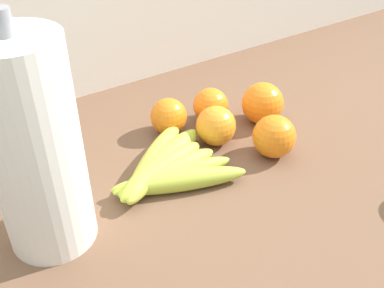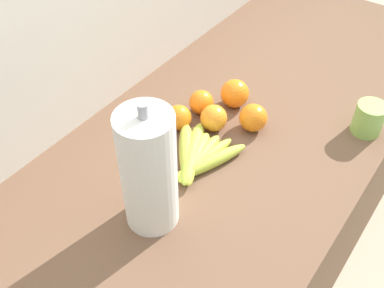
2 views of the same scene
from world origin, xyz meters
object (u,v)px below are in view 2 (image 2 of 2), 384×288
at_px(orange_front, 235,93).
at_px(mug, 369,119).
at_px(orange_back_left, 201,102).
at_px(paper_towel_roll, 149,172).
at_px(orange_right, 179,118).
at_px(orange_center, 253,118).
at_px(banana_bunch, 197,156).
at_px(orange_far_right, 214,118).

distance_m(orange_front, mug, 0.36).
xyz_separation_m(orange_front, orange_back_left, (-0.08, 0.06, -0.01)).
bearing_deg(orange_front, paper_towel_roll, -171.63).
xyz_separation_m(orange_right, paper_towel_roll, (-0.27, -0.13, 0.11)).
bearing_deg(orange_right, orange_front, -22.02).
xyz_separation_m(orange_center, orange_right, (-0.11, 0.16, -0.00)).
bearing_deg(orange_front, orange_back_left, 144.68).
bearing_deg(orange_front, banana_bunch, -169.34).
xyz_separation_m(orange_center, mug, (0.17, -0.25, 0.01)).
height_order(orange_right, paper_towel_roll, paper_towel_roll).
xyz_separation_m(orange_far_right, orange_right, (-0.05, 0.08, -0.00)).
bearing_deg(orange_back_left, orange_front, -35.32).
xyz_separation_m(orange_back_left, mug, (0.19, -0.40, 0.01)).
height_order(orange_back_left, orange_far_right, orange_far_right).
bearing_deg(orange_back_left, paper_towel_roll, -161.22).
bearing_deg(orange_right, orange_far_right, -56.44).
bearing_deg(orange_far_right, orange_front, 4.37).
relative_size(orange_front, orange_right, 1.18).
bearing_deg(mug, orange_center, 124.24).
bearing_deg(paper_towel_roll, orange_right, 26.18).
relative_size(orange_front, mug, 0.93).
bearing_deg(orange_back_left, orange_right, 172.87).
distance_m(banana_bunch, paper_towel_roll, 0.23).
distance_m(orange_far_right, orange_right, 0.09).
bearing_deg(paper_towel_roll, orange_front, 8.37).
relative_size(orange_back_left, orange_far_right, 0.94).
relative_size(banana_bunch, orange_center, 2.88).
bearing_deg(banana_bunch, orange_back_left, 32.15).
relative_size(banana_bunch, orange_right, 3.16).
distance_m(orange_back_left, mug, 0.44).
relative_size(orange_center, mug, 0.86).
relative_size(banana_bunch, orange_back_left, 3.17).
distance_m(orange_center, paper_towel_roll, 0.40).
bearing_deg(orange_back_left, banana_bunch, -147.85).
bearing_deg(orange_front, mug, -71.75).
height_order(orange_front, orange_center, orange_front).
height_order(banana_bunch, orange_back_left, orange_back_left).
bearing_deg(orange_far_right, paper_towel_roll, -170.19).
distance_m(banana_bunch, mug, 0.46).
xyz_separation_m(orange_center, paper_towel_roll, (-0.38, 0.03, 0.11)).
relative_size(orange_center, orange_right, 1.10).
bearing_deg(mug, orange_front, 108.25).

